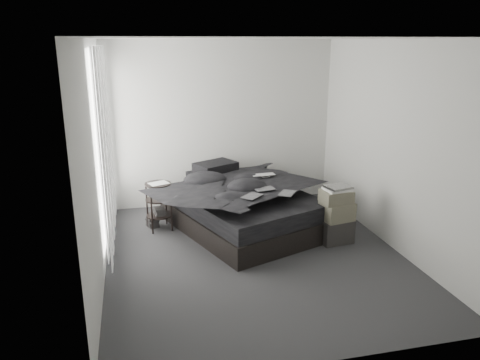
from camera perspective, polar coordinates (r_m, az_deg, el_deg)
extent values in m
cube|color=#2D2D2F|center=(5.93, 1.78, -9.14)|extent=(3.60, 4.20, 0.01)
cube|color=white|center=(5.34, 2.04, 16.88)|extent=(3.60, 4.20, 0.01)
cube|color=silver|center=(7.49, -2.28, 6.81)|extent=(3.60, 0.01, 2.60)
cube|color=silver|center=(3.59, 10.63, -4.48)|extent=(3.60, 0.01, 2.60)
cube|color=silver|center=(5.32, -17.17, 2.01)|extent=(0.01, 4.20, 2.60)
cube|color=silver|center=(6.19, 18.25, 3.90)|extent=(0.01, 4.20, 2.60)
cube|color=white|center=(6.19, -16.54, 4.51)|extent=(0.02, 2.00, 2.30)
cube|color=white|center=(6.20, -16.02, 3.91)|extent=(0.06, 2.12, 2.48)
cube|color=black|center=(6.68, 0.46, -4.73)|extent=(2.25, 2.55, 0.29)
cube|color=black|center=(6.59, 0.47, -2.64)|extent=(2.17, 2.47, 0.23)
imported|color=black|center=(6.47, 0.73, -0.78)|extent=(2.10, 2.25, 0.25)
cube|color=black|center=(7.17, -3.57, 0.50)|extent=(0.75, 0.63, 0.14)
cube|color=black|center=(7.15, -3.01, 1.62)|extent=(0.72, 0.64, 0.13)
imported|color=silver|center=(6.73, 2.99, 1.10)|extent=(0.35, 0.23, 0.03)
cube|color=black|center=(5.89, 1.49, -1.26)|extent=(0.32, 0.31, 0.01)
cube|color=black|center=(6.18, 3.02, -0.35)|extent=(0.29, 0.21, 0.01)
cube|color=black|center=(6.03, 5.79, -0.80)|extent=(0.30, 0.32, 0.01)
cylinder|color=black|center=(6.68, -9.84, -3.22)|extent=(0.43, 0.43, 0.67)
cube|color=white|center=(6.57, -9.89, -0.43)|extent=(0.31, 0.27, 0.01)
cube|color=black|center=(6.88, -10.62, -5.07)|extent=(0.18, 0.22, 0.13)
cube|color=black|center=(6.38, 11.47, -6.03)|extent=(0.46, 0.38, 0.31)
cube|color=#615E4C|center=(6.27, 11.73, -3.72)|extent=(0.45, 0.38, 0.24)
cube|color=#615E4C|center=(6.21, 11.65, -1.97)|extent=(0.40, 0.33, 0.17)
cube|color=silver|center=(6.18, 11.77, -1.09)|extent=(0.35, 0.30, 0.03)
cube|color=silver|center=(6.17, 11.91, -0.84)|extent=(0.36, 0.31, 0.03)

